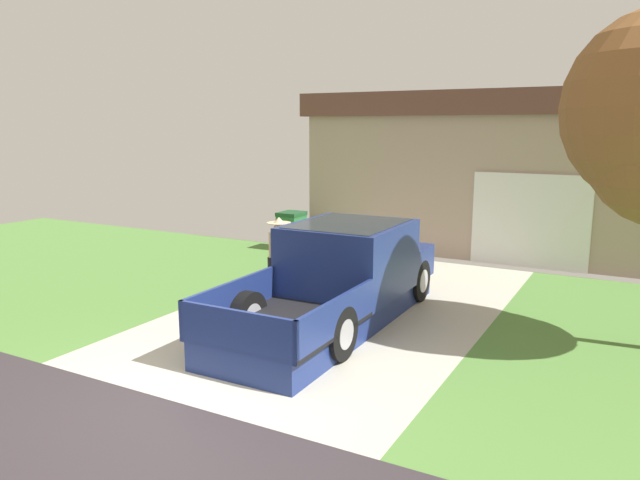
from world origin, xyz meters
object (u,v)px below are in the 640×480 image
object	(u,v)px
house_with_garage	(535,169)
wheeled_trash_bin	(291,229)
person_with_hat	(279,255)
handbag	(268,294)
pickup_truck	(344,276)

from	to	relation	value
house_with_garage	wheeled_trash_bin	bearing A→B (deg)	-141.37
person_with_hat	handbag	world-z (taller)	person_with_hat
handbag	wheeled_trash_bin	size ratio (longest dim) A/B	0.46
house_with_garage	handbag	bearing A→B (deg)	-110.61
person_with_hat	pickup_truck	bearing A→B (deg)	-22.47
handbag	house_with_garage	xyz separation A→B (m)	(3.33, 8.87, 1.96)
house_with_garage	wheeled_trash_bin	world-z (taller)	house_with_garage
person_with_hat	handbag	size ratio (longest dim) A/B	3.41
house_with_garage	wheeled_trash_bin	size ratio (longest dim) A/B	11.08
pickup_truck	wheeled_trash_bin	xyz separation A→B (m)	(-3.87, 4.59, -0.18)
handbag	wheeled_trash_bin	xyz separation A→B (m)	(-2.18, 4.46, 0.41)
house_with_garage	wheeled_trash_bin	distance (m)	7.23
person_with_hat	house_with_garage	distance (m)	9.32
pickup_truck	house_with_garage	distance (m)	9.25
wheeled_trash_bin	handbag	bearing A→B (deg)	-63.90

